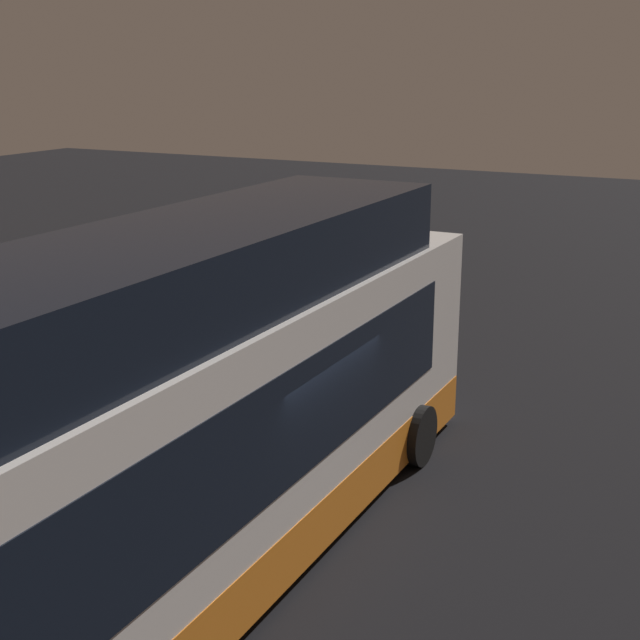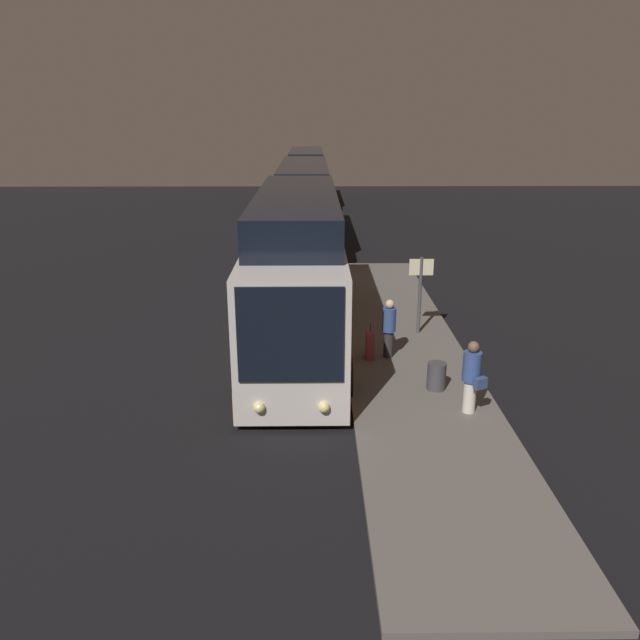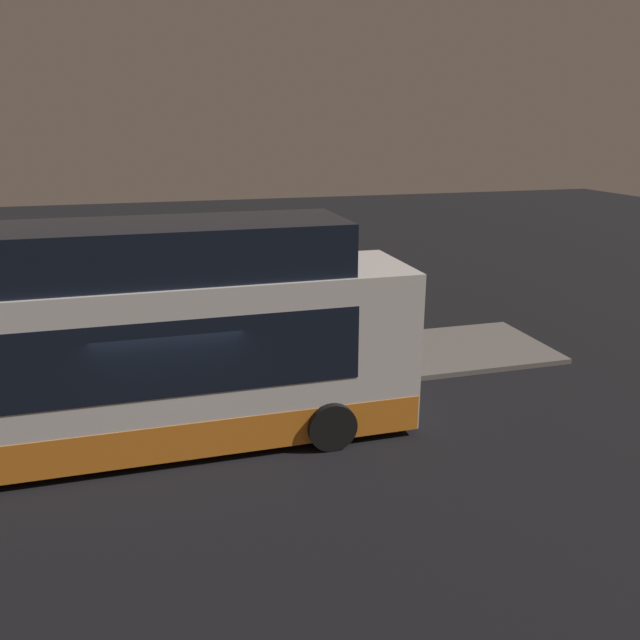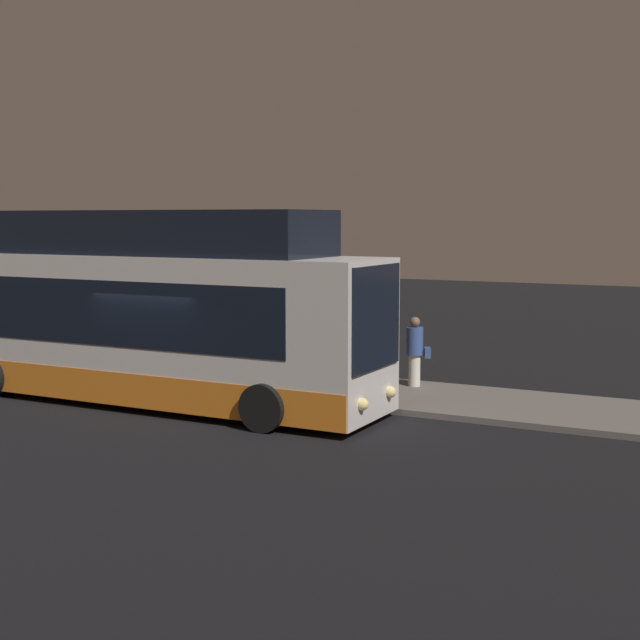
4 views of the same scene
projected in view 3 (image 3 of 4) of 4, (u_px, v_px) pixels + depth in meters
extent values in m
plane|color=black|center=(175.00, 445.00, 11.90)|extent=(80.00, 80.00, 0.00)
cube|color=#605B56|center=(168.00, 379.00, 14.84)|extent=(20.00, 3.26, 0.13)
cube|color=silver|center=(116.00, 361.00, 11.42)|extent=(11.12, 2.40, 3.10)
cube|color=orange|center=(122.00, 420.00, 11.78)|extent=(11.06, 2.42, 0.70)
cube|color=black|center=(98.00, 343.00, 11.23)|extent=(9.12, 2.43, 1.36)
cube|color=black|center=(400.00, 313.00, 12.71)|extent=(0.06, 2.12, 1.98)
sphere|color=#F9E58C|center=(386.00, 372.00, 13.79)|extent=(0.24, 0.24, 0.24)
sphere|color=#F9E58C|center=(410.00, 396.00, 12.57)|extent=(0.24, 0.24, 0.24)
cylinder|color=black|center=(301.00, 378.00, 13.86)|extent=(0.93, 0.30, 0.93)
cylinder|color=black|center=(332.00, 426.00, 11.66)|extent=(0.93, 0.30, 0.93)
cube|color=black|center=(77.00, 254.00, 10.70)|extent=(9.45, 2.21, 0.95)
cylinder|color=#2D2D33|center=(199.00, 366.00, 14.45)|extent=(0.34, 0.34, 0.72)
cylinder|color=#334C8C|center=(197.00, 339.00, 14.25)|extent=(0.48, 0.48, 0.63)
sphere|color=beige|center=(196.00, 321.00, 14.12)|extent=(0.24, 0.24, 0.24)
cylinder|color=silver|center=(317.00, 335.00, 16.55)|extent=(0.37, 0.37, 0.74)
cylinder|color=#334C8C|center=(317.00, 310.00, 16.34)|extent=(0.53, 0.53, 0.65)
sphere|color=brown|center=(317.00, 294.00, 16.20)|extent=(0.24, 0.24, 0.24)
cube|color=#334C7F|center=(325.00, 318.00, 16.61)|extent=(0.25, 0.31, 0.24)
cube|color=maroon|center=(205.00, 373.00, 14.02)|extent=(0.40, 0.21, 0.75)
cylinder|color=black|center=(204.00, 353.00, 13.87)|extent=(0.02, 0.02, 0.24)
cylinder|color=#4C4C51|center=(112.00, 327.00, 14.75)|extent=(0.10, 0.10, 2.27)
cube|color=beige|center=(109.00, 292.00, 14.49)|extent=(0.04, 0.70, 0.47)
cylinder|color=#3F3F44|center=(278.00, 347.00, 15.81)|extent=(0.44, 0.44, 0.65)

